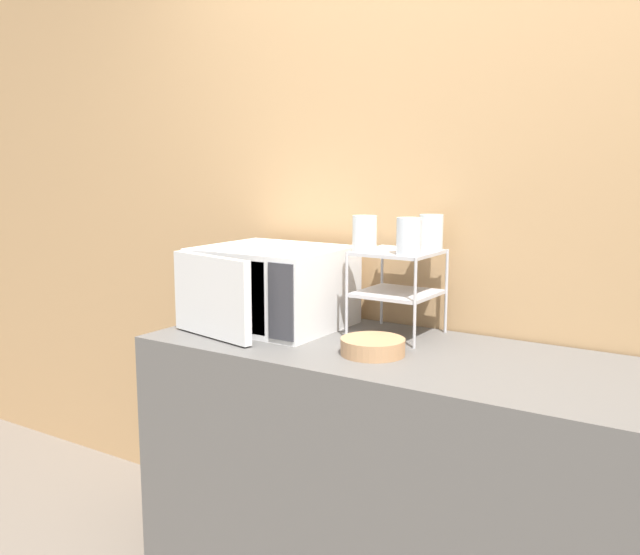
{
  "coord_description": "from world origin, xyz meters",
  "views": [
    {
      "loc": [
        0.92,
        -1.62,
        1.48
      ],
      "look_at": [
        -0.37,
        0.36,
        1.09
      ],
      "focal_mm": 40.0,
      "sensor_mm": 36.0,
      "label": 1
    }
  ],
  "objects_px": {
    "microwave": "(270,287)",
    "glass_front_left": "(365,234)",
    "dish_rack": "(398,274)",
    "glass_back_right": "(431,232)",
    "bowl": "(373,347)",
    "glass_front_right": "(409,236)"
  },
  "relations": [
    {
      "from": "microwave",
      "to": "glass_front_left",
      "type": "relative_size",
      "value": 4.41
    },
    {
      "from": "dish_rack",
      "to": "glass_front_left",
      "type": "bearing_deg",
      "value": -135.5
    },
    {
      "from": "glass_back_right",
      "to": "bowl",
      "type": "height_order",
      "value": "glass_back_right"
    },
    {
      "from": "microwave",
      "to": "glass_front_right",
      "type": "distance_m",
      "value": 0.56
    },
    {
      "from": "dish_rack",
      "to": "glass_front_left",
      "type": "height_order",
      "value": "glass_front_left"
    },
    {
      "from": "glass_back_right",
      "to": "bowl",
      "type": "xyz_separation_m",
      "value": [
        -0.03,
        -0.34,
        -0.33
      ]
    },
    {
      "from": "glass_front_right",
      "to": "dish_rack",
      "type": "bearing_deg",
      "value": 134.61
    },
    {
      "from": "microwave",
      "to": "glass_front_left",
      "type": "height_order",
      "value": "glass_front_left"
    },
    {
      "from": "microwave",
      "to": "glass_front_right",
      "type": "bearing_deg",
      "value": 4.98
    },
    {
      "from": "dish_rack",
      "to": "microwave",
      "type": "bearing_deg",
      "value": -164.49
    },
    {
      "from": "microwave",
      "to": "dish_rack",
      "type": "distance_m",
      "value": 0.47
    },
    {
      "from": "microwave",
      "to": "bowl",
      "type": "height_order",
      "value": "microwave"
    },
    {
      "from": "microwave",
      "to": "glass_back_right",
      "type": "xyz_separation_m",
      "value": [
        0.53,
        0.2,
        0.21
      ]
    },
    {
      "from": "glass_front_right",
      "to": "bowl",
      "type": "xyz_separation_m",
      "value": [
        -0.03,
        -0.18,
        -0.33
      ]
    },
    {
      "from": "dish_rack",
      "to": "glass_back_right",
      "type": "relative_size",
      "value": 2.42
    },
    {
      "from": "dish_rack",
      "to": "bowl",
      "type": "relative_size",
      "value": 1.46
    },
    {
      "from": "glass_front_left",
      "to": "glass_front_right",
      "type": "xyz_separation_m",
      "value": [
        0.16,
        0.0,
        0.0
      ]
    },
    {
      "from": "microwave",
      "to": "bowl",
      "type": "relative_size",
      "value": 2.66
    },
    {
      "from": "glass_back_right",
      "to": "bowl",
      "type": "distance_m",
      "value": 0.47
    },
    {
      "from": "glass_back_right",
      "to": "dish_rack",
      "type": "bearing_deg",
      "value": -136.75
    },
    {
      "from": "glass_front_left",
      "to": "glass_front_right",
      "type": "distance_m",
      "value": 0.16
    },
    {
      "from": "microwave",
      "to": "bowl",
      "type": "bearing_deg",
      "value": -15.47
    }
  ]
}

